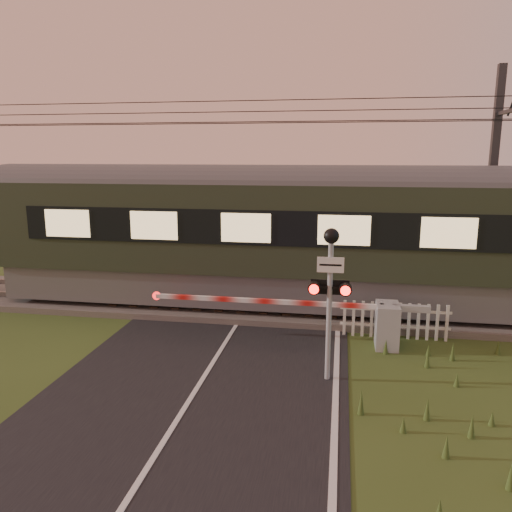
% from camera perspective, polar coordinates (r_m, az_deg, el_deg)
% --- Properties ---
extents(ground, '(160.00, 160.00, 0.00)m').
position_cam_1_polar(ground, '(9.57, -8.56, -17.49)').
color(ground, '#364A1C').
rests_on(ground, ground).
extents(road, '(6.00, 140.00, 0.03)m').
position_cam_1_polar(road, '(9.37, -8.92, -18.12)').
color(road, black).
rests_on(road, ground).
extents(track_bed, '(140.00, 3.40, 0.39)m').
position_cam_1_polar(track_bed, '(15.36, -0.97, -5.67)').
color(track_bed, '#47423D').
rests_on(track_bed, ground).
extents(overhead_wires, '(120.00, 0.62, 0.62)m').
position_cam_1_polar(overhead_wires, '(14.71, -1.05, 15.88)').
color(overhead_wires, black).
rests_on(overhead_wires, ground).
extents(boom_gate, '(6.95, 0.83, 1.11)m').
position_cam_1_polar(boom_gate, '(12.58, 13.19, -7.34)').
color(boom_gate, gray).
rests_on(boom_gate, ground).
extents(crossing_signal, '(0.81, 0.35, 3.20)m').
position_cam_1_polar(crossing_signal, '(10.11, 8.47, -2.45)').
color(crossing_signal, gray).
rests_on(crossing_signal, ground).
extents(picket_fence, '(2.76, 0.08, 0.94)m').
position_cam_1_polar(picket_fence, '(13.27, 15.58, -7.09)').
color(picket_fence, silver).
rests_on(picket_fence, ground).
extents(catenary_mast, '(0.23, 2.46, 7.26)m').
position_cam_1_polar(catenary_mast, '(17.28, 25.39, 7.66)').
color(catenary_mast, '#2D2D30').
rests_on(catenary_mast, ground).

